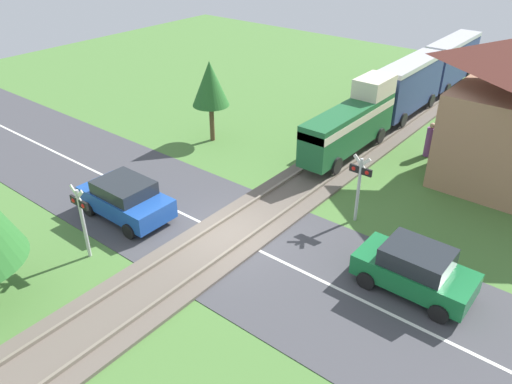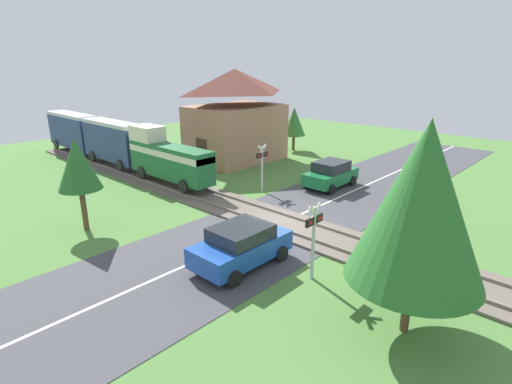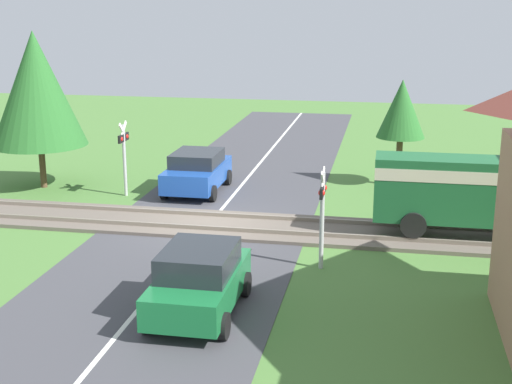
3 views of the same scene
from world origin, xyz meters
name	(u,v)px [view 1 (image 1 of 3)]	position (x,y,z in m)	size (l,w,h in m)	color
ground_plane	(230,237)	(0.00, 0.00, 0.00)	(60.00, 60.00, 0.00)	#4C7A38
road_surface	(230,237)	(0.00, 0.00, 0.01)	(48.00, 6.40, 0.02)	#424247
track_bed	(230,235)	(0.00, 0.00, 0.07)	(2.80, 48.00, 0.24)	#665B51
train	(409,86)	(0.00, 15.01, 1.88)	(1.58, 19.35, 3.18)	#1E6033
car_near_crossing	(126,198)	(-4.02, -1.44, 0.81)	(3.78, 1.98, 1.54)	#1E4CA8
car_far_side	(415,269)	(6.40, 1.44, 0.82)	(3.61, 1.87, 1.58)	#197038
crossing_signal_west_approach	(81,213)	(-3.03, -3.89, 1.78)	(0.90, 0.18, 2.75)	#B7B7B7
crossing_signal_east_approach	(360,179)	(3.03, 3.89, 1.78)	(0.90, 0.18, 2.75)	#B7B7B7
pedestrian_by_station	(430,141)	(2.98, 11.12, 0.77)	(0.42, 0.42, 1.69)	#7F3D84
tree_roadside_hedge	(210,84)	(-6.41, 5.96, 2.97)	(1.84, 1.84, 4.10)	brown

